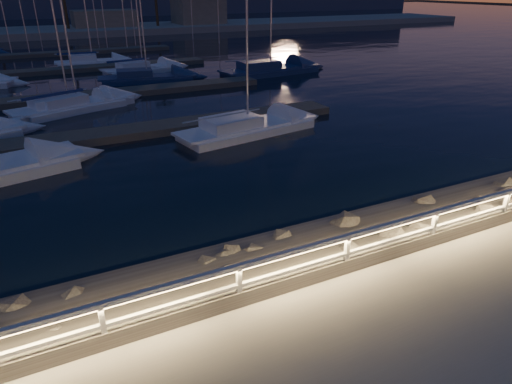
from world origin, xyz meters
TOP-DOWN VIEW (x-y plane):
  - ground at (0.00, 0.00)m, footprint 400.00×400.00m
  - harbor_water at (0.00, 31.22)m, footprint 400.00×440.00m
  - guard_rail at (-0.07, -0.00)m, footprint 44.11×0.12m
  - riprap at (-5.90, 1.24)m, footprint 37.72×3.07m
  - floating_docks at (0.00, 32.50)m, footprint 22.00×36.00m
  - far_shore at (-0.12, 74.05)m, footprint 160.00×14.00m
  - sailboat_c at (-3.53, 22.70)m, footprint 7.47×3.99m
  - sailboat_d at (4.47, 13.51)m, footprint 8.27×3.67m
  - sailboat_g at (-3.01, 22.83)m, footprint 7.69×4.73m
  - sailboat_h at (3.28, 30.15)m, footprint 7.98×3.58m
  - sailboat_k at (4.03, 34.58)m, footprint 7.53×3.57m
  - sailboat_l at (13.98, 28.75)m, footprint 9.66×3.79m
  - sailboat_n at (0.57, 40.66)m, footprint 7.18×2.69m

SIDE VIEW (x-z plane):
  - harbor_water at x=0.00m, z-range -1.27..-0.67m
  - floating_docks at x=0.00m, z-range -0.60..-0.20m
  - sailboat_h at x=3.28m, z-range -6.72..6.32m
  - sailboat_c at x=-3.53m, z-range -6.31..5.90m
  - sailboat_k at x=4.03m, z-range -6.36..5.97m
  - sailboat_d at x=4.47m, z-range -6.95..6.57m
  - sailboat_g at x=-3.01m, z-range -6.53..6.15m
  - sailboat_n at x=0.57m, z-range -6.17..5.80m
  - riprap at x=-5.90m, z-range -0.86..0.53m
  - sailboat_l at x=13.98m, z-range -8.11..7.82m
  - ground at x=0.00m, z-range 0.00..0.00m
  - far_shore at x=-0.12m, z-range -2.31..2.89m
  - guard_rail at x=-0.07m, z-range 0.24..1.30m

